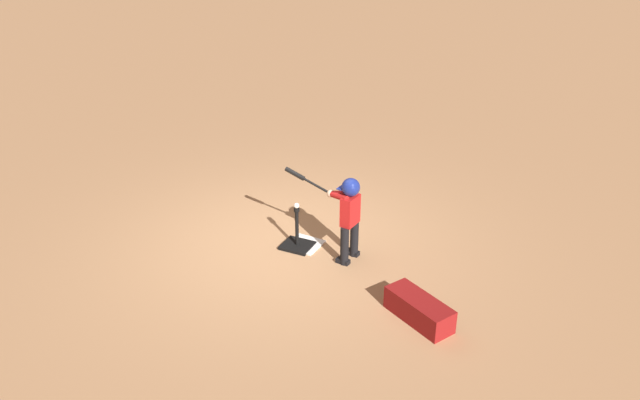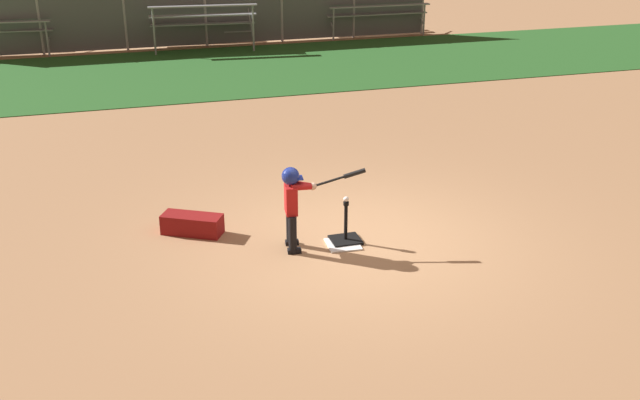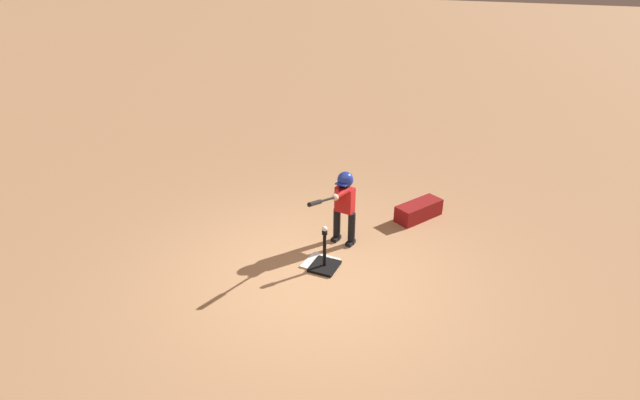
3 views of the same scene
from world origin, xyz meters
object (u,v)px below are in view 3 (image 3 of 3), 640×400
object	(u,v)px
batting_tee	(325,262)
equipment_bag	(419,211)
baseball	(325,229)
batter_child	(344,200)

from	to	relation	value
batting_tee	equipment_bag	size ratio (longest dim) A/B	0.71
equipment_bag	batting_tee	bearing A→B (deg)	5.77
batting_tee	baseball	xyz separation A→B (m)	(0.00, 0.00, 0.55)
batter_child	equipment_bag	world-z (taller)	batter_child
batting_tee	equipment_bag	distance (m)	2.16
baseball	batting_tee	bearing A→B (deg)	180.00
batting_tee	equipment_bag	bearing A→B (deg)	156.53
baseball	batter_child	bearing A→B (deg)	-179.23
baseball	equipment_bag	xyz separation A→B (m)	(-1.98, 0.86, -0.49)
baseball	equipment_bag	bearing A→B (deg)	156.53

